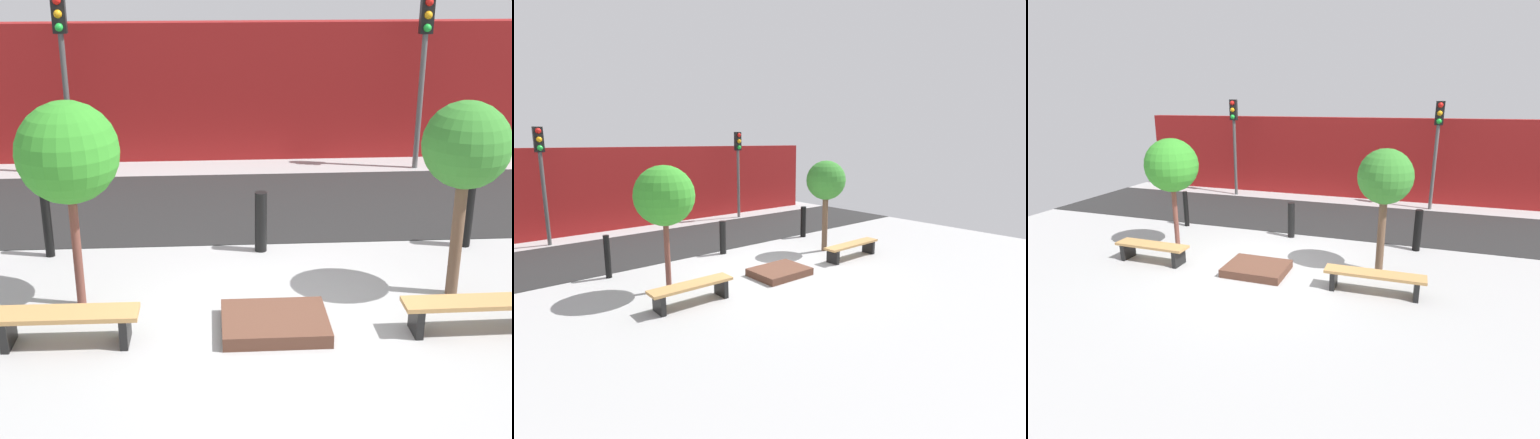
% 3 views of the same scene
% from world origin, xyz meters
% --- Properties ---
extents(ground_plane, '(18.00, 18.00, 0.00)m').
position_xyz_m(ground_plane, '(0.00, 0.00, 0.00)').
color(ground_plane, '#A0A0A0').
extents(road_strip, '(18.00, 3.95, 0.01)m').
position_xyz_m(road_strip, '(0.00, 4.69, 0.01)').
color(road_strip, '#242424').
rests_on(road_strip, ground).
extents(building_facade, '(16.20, 0.50, 3.11)m').
position_xyz_m(building_facade, '(0.00, 8.08, 1.55)').
color(building_facade, maroon).
rests_on(building_facade, ground).
extents(bench_left, '(1.80, 0.45, 0.45)m').
position_xyz_m(bench_left, '(-2.60, -0.32, 0.32)').
color(bench_left, black).
rests_on(bench_left, ground).
extents(bench_right, '(1.99, 0.41, 0.44)m').
position_xyz_m(bench_right, '(2.60, -0.32, 0.32)').
color(bench_right, black).
rests_on(bench_right, ground).
extents(planter_bed, '(1.36, 1.07, 0.18)m').
position_xyz_m(planter_bed, '(0.00, -0.12, 0.09)').
color(planter_bed, brown).
rests_on(planter_bed, ground).
extents(tree_behind_left_bench, '(1.33, 1.33, 2.83)m').
position_xyz_m(tree_behind_left_bench, '(-2.60, 0.74, 2.15)').
color(tree_behind_left_bench, brown).
rests_on(tree_behind_left_bench, ground).
extents(tree_behind_right_bench, '(1.18, 1.18, 2.77)m').
position_xyz_m(tree_behind_right_bench, '(2.60, 0.74, 2.14)').
color(tree_behind_right_bench, brown).
rests_on(tree_behind_right_bench, ground).
extents(bollard_far_left, '(0.14, 0.14, 1.08)m').
position_xyz_m(bollard_far_left, '(-3.38, 2.46, 0.54)').
color(bollard_far_left, black).
rests_on(bollard_far_left, ground).
extents(bollard_left, '(0.19, 0.19, 1.00)m').
position_xyz_m(bollard_left, '(0.00, 2.46, 0.50)').
color(bollard_left, black).
rests_on(bollard_left, ground).
extents(bollard_center, '(0.19, 0.19, 1.08)m').
position_xyz_m(bollard_center, '(3.38, 2.46, 0.54)').
color(bollard_center, black).
rests_on(bollard_center, ground).
extents(traffic_light_west, '(0.28, 0.27, 3.77)m').
position_xyz_m(traffic_light_west, '(-3.79, 6.94, 2.60)').
color(traffic_light_west, '#484848').
rests_on(traffic_light_west, ground).
extents(traffic_light_mid_west, '(0.28, 0.27, 3.71)m').
position_xyz_m(traffic_light_mid_west, '(3.79, 6.94, 2.56)').
color(traffic_light_mid_west, '#565656').
rests_on(traffic_light_mid_west, ground).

